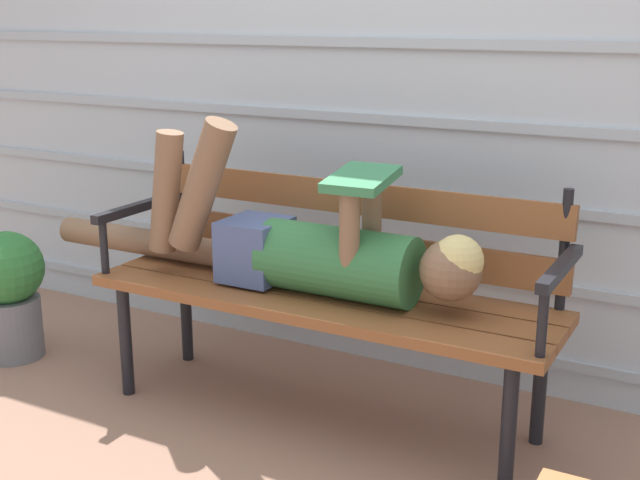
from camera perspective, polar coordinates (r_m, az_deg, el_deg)
ground_plane at (r=2.83m, az=-0.98°, el=-12.84°), size 12.00×12.00×0.00m
house_siding at (r=3.09m, az=5.06°, el=10.86°), size 5.36×0.08×2.19m
park_bench at (r=2.77m, az=0.66°, el=-2.56°), size 1.58×0.47×0.83m
reclining_person at (r=2.72m, az=-1.57°, el=-0.36°), size 1.72×0.26×0.56m
potted_plant at (r=3.49m, az=-20.64°, el=-3.18°), size 0.29×0.29×0.52m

